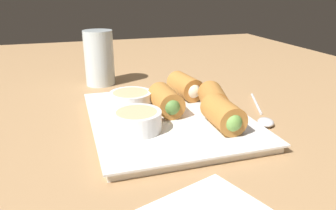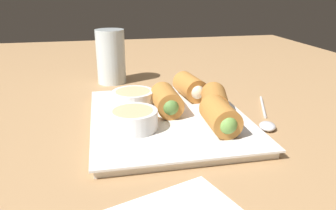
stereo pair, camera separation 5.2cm
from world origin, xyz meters
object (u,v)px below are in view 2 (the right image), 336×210
Objects in this scene: dipping_bowl_near at (133,119)px; dipping_bowl_far at (133,98)px; serving_plate at (168,119)px; drinking_glass at (111,57)px; spoon at (266,121)px.

dipping_bowl_far is at bearing -5.84° from dipping_bowl_near.
serving_plate is 4.21× the size of dipping_bowl_near.
serving_plate is at bearing -132.81° from dipping_bowl_far.
dipping_bowl_far is 22.62cm from drinking_glass.
drinking_glass is (31.07, 24.25, 5.76)cm from spoon.
serving_plate is at bearing 76.35° from spoon.
dipping_bowl_near is 0.44× the size of spoon.
serving_plate is 4.21× the size of dipping_bowl_far.
dipping_bowl_near is 1.00× the size of dipping_bowl_far.
drinking_glass is (27.16, 8.17, 5.53)cm from serving_plate.
dipping_bowl_far is 0.59× the size of drinking_glass.
spoon is at bearing -142.02° from drinking_glass.
dipping_bowl_near is 22.56cm from spoon.
drinking_glass is (31.73, 1.86, 3.15)cm from dipping_bowl_near.
drinking_glass reaches higher than serving_plate.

